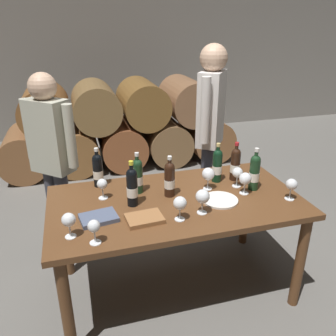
# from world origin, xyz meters

# --- Properties ---
(ground_plane) EXTENTS (14.00, 14.00, 0.00)m
(ground_plane) POSITION_xyz_m (0.00, 0.00, 0.00)
(ground_plane) COLOR #66635E
(cellar_back_wall) EXTENTS (10.00, 0.24, 2.80)m
(cellar_back_wall) POSITION_xyz_m (0.00, 4.20, 1.40)
(cellar_back_wall) COLOR gray
(cellar_back_wall) RESTS_ON ground_plane
(barrel_stack) EXTENTS (3.12, 0.90, 1.15)m
(barrel_stack) POSITION_xyz_m (0.00, 2.60, 0.54)
(barrel_stack) COLOR brown
(barrel_stack) RESTS_ON ground_plane
(dining_table) EXTENTS (1.70, 0.90, 0.76)m
(dining_table) POSITION_xyz_m (0.00, 0.00, 0.67)
(dining_table) COLOR brown
(dining_table) RESTS_ON ground_plane
(wine_bottle_0) EXTENTS (0.07, 0.07, 0.29)m
(wine_bottle_0) POSITION_xyz_m (-0.48, 0.36, 0.89)
(wine_bottle_0) COLOR black
(wine_bottle_0) RESTS_ON dining_table
(wine_bottle_1) EXTENTS (0.07, 0.07, 0.30)m
(wine_bottle_1) POSITION_xyz_m (-0.23, 0.18, 0.89)
(wine_bottle_1) COLOR #19381E
(wine_bottle_1) RESTS_ON dining_table
(wine_bottle_2) EXTENTS (0.07, 0.07, 0.30)m
(wine_bottle_2) POSITION_xyz_m (0.52, 0.18, 0.89)
(wine_bottle_2) COLOR black
(wine_bottle_2) RESTS_ON dining_table
(wine_bottle_3) EXTENTS (0.07, 0.07, 0.31)m
(wine_bottle_3) POSITION_xyz_m (-0.30, 0.01, 0.89)
(wine_bottle_3) COLOR black
(wine_bottle_3) RESTS_ON dining_table
(wine_bottle_4) EXTENTS (0.07, 0.07, 0.31)m
(wine_bottle_4) POSITION_xyz_m (0.58, 0.00, 0.89)
(wine_bottle_4) COLOR #19381E
(wine_bottle_4) RESTS_ON dining_table
(wine_bottle_5) EXTENTS (0.07, 0.07, 0.29)m
(wine_bottle_5) POSITION_xyz_m (-0.03, 0.07, 0.89)
(wine_bottle_5) COLOR black
(wine_bottle_5) RESTS_ON dining_table
(wine_bottle_6) EXTENTS (0.07, 0.07, 0.30)m
(wine_bottle_6) POSITION_xyz_m (0.38, 0.20, 0.89)
(wine_bottle_6) COLOR black
(wine_bottle_6) RESTS_ON dining_table
(wine_glass_0) EXTENTS (0.08, 0.08, 0.15)m
(wine_glass_0) POSITION_xyz_m (-0.70, -0.26, 0.87)
(wine_glass_0) COLOR white
(wine_glass_0) RESTS_ON dining_table
(wine_glass_1) EXTENTS (0.09, 0.09, 0.16)m
(wine_glass_1) POSITION_xyz_m (0.49, -0.05, 0.87)
(wine_glass_1) COLOR white
(wine_glass_1) RESTS_ON dining_table
(wine_glass_2) EXTENTS (0.08, 0.08, 0.16)m
(wine_glass_2) POSITION_xyz_m (-0.05, -0.25, 0.87)
(wine_glass_2) COLOR white
(wine_glass_2) RESTS_ON dining_table
(wine_glass_3) EXTENTS (0.07, 0.07, 0.15)m
(wine_glass_3) POSITION_xyz_m (-0.48, 0.15, 0.86)
(wine_glass_3) COLOR white
(wine_glass_3) RESTS_ON dining_table
(wine_glass_4) EXTENTS (0.08, 0.08, 0.15)m
(wine_glass_4) POSITION_xyz_m (0.74, -0.21, 0.87)
(wine_glass_4) COLOR white
(wine_glass_4) RESTS_ON dining_table
(wine_glass_5) EXTENTS (0.09, 0.09, 0.16)m
(wine_glass_5) POSITION_xyz_m (0.11, -0.22, 0.87)
(wine_glass_5) COLOR white
(wine_glass_5) RESTS_ON dining_table
(wine_glass_6) EXTENTS (0.08, 0.08, 0.15)m
(wine_glass_6) POSITION_xyz_m (0.48, 0.07, 0.87)
(wine_glass_6) COLOR white
(wine_glass_6) RESTS_ON dining_table
(wine_glass_7) EXTENTS (0.07, 0.07, 0.14)m
(wine_glass_7) POSITION_xyz_m (-0.57, -0.36, 0.86)
(wine_glass_7) COLOR white
(wine_glass_7) RESTS_ON dining_table
(wine_glass_8) EXTENTS (0.09, 0.09, 0.16)m
(wine_glass_8) POSITION_xyz_m (0.27, 0.09, 0.88)
(wine_glass_8) COLOR white
(wine_glass_8) RESTS_ON dining_table
(tasting_notebook) EXTENTS (0.24, 0.19, 0.03)m
(tasting_notebook) POSITION_xyz_m (-0.53, -0.12, 0.77)
(tasting_notebook) COLOR #4C5670
(tasting_notebook) RESTS_ON dining_table
(leather_ledger) EXTENTS (0.23, 0.18, 0.03)m
(leather_ledger) POSITION_xyz_m (-0.26, -0.20, 0.77)
(leather_ledger) COLOR #936038
(leather_ledger) RESTS_ON dining_table
(serving_plate) EXTENTS (0.24, 0.24, 0.01)m
(serving_plate) POSITION_xyz_m (0.28, -0.10, 0.77)
(serving_plate) COLOR white
(serving_plate) RESTS_ON dining_table
(sommelier_presenting) EXTENTS (0.33, 0.42, 1.72)m
(sommelier_presenting) POSITION_xyz_m (0.55, 0.75, 1.04)
(sommelier_presenting) COLOR #383842
(sommelier_presenting) RESTS_ON ground_plane
(taster_seated_left) EXTENTS (0.39, 0.36, 1.54)m
(taster_seated_left) POSITION_xyz_m (-0.81, 0.72, 0.92)
(taster_seated_left) COLOR #383842
(taster_seated_left) RESTS_ON ground_plane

